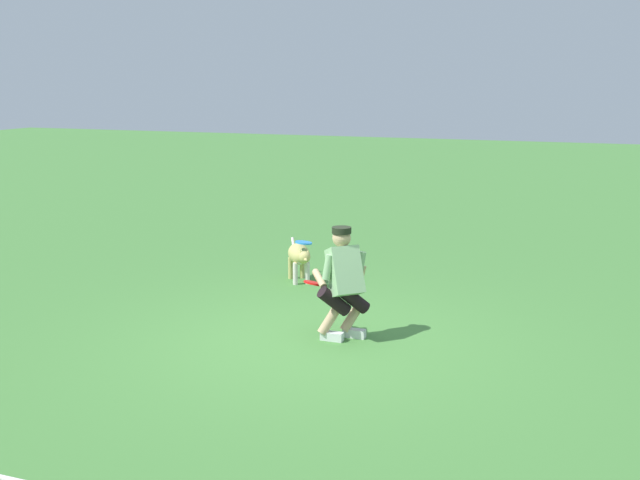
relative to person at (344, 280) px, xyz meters
name	(u,v)px	position (x,y,z in m)	size (l,w,h in m)	color
ground_plane	(312,341)	(0.30, 0.19, -0.70)	(60.00, 60.00, 0.00)	#447D39
person	(344,280)	(0.00, 0.00, 0.00)	(0.70, 0.57, 1.29)	silver
dog	(299,256)	(1.43, -2.17, -0.31)	(0.62, 0.86, 0.57)	tan
frisbee_flying	(304,243)	(1.29, -2.00, -0.06)	(0.24, 0.24, 0.02)	#2C88E4
frisbee_held	(314,283)	(0.38, -0.06, -0.09)	(0.24, 0.24, 0.02)	red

